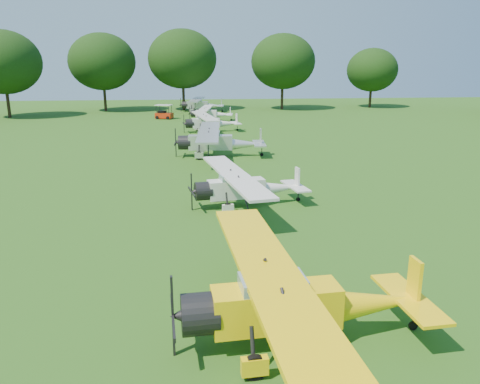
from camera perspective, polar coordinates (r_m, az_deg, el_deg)
The scene contains 9 objects.
ground at distance 23.47m, azimuth -2.48°, elevation -3.31°, with size 160.00×160.00×0.00m, color #1F5415.
tree_belt at distance 22.89m, azimuth 6.59°, elevation 16.57°, with size 137.36×130.27×14.52m.
aircraft_2 at distance 13.16m, azimuth 6.80°, elevation -12.81°, with size 7.32×11.66×2.29m.
aircraft_3 at distance 25.29m, azimuth 0.57°, elevation 0.85°, with size 6.44×10.20×2.00m.
aircraft_4 at distance 39.00m, azimuth -2.79°, elevation 6.35°, with size 7.55×12.03×2.37m.
aircraft_5 at distance 53.39m, azimuth -3.69°, elevation 8.59°, with size 6.52×10.34×2.03m.
aircraft_6 at distance 64.14m, azimuth -3.74°, elevation 9.65°, with size 5.97×9.46×1.86m.
aircraft_7 at distance 75.85m, azimuth -4.83°, elevation 10.67°, with size 7.02×11.14×2.19m.
golf_cart at distance 66.80m, azimuth -9.27°, elevation 9.35°, with size 2.60×2.07×1.95m.
Camera 1 is at (-1.41, -22.17, 7.55)m, focal length 35.00 mm.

